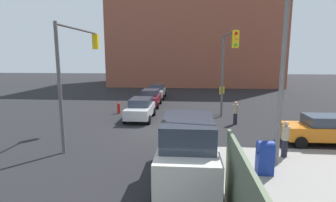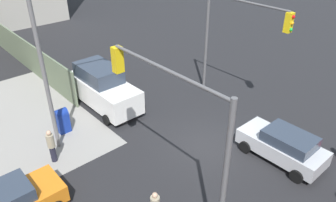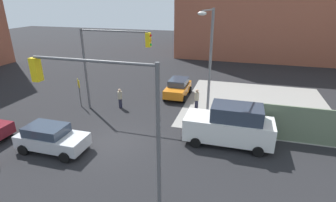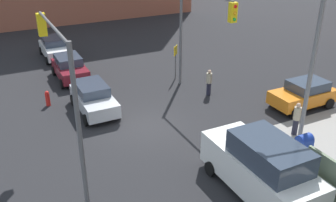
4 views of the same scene
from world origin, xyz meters
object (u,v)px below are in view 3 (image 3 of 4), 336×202
Objects in this scene: mailbox_blue at (220,111)px; van_white_delivery at (230,125)px; traffic_signal_se_corner at (107,104)px; hatchback_silver at (51,138)px; traffic_signal_nw_corner at (109,54)px; pedestrian_waiting at (120,98)px; street_lamp_corner at (209,57)px; coupe_orange at (178,88)px; pedestrian_crossing at (197,99)px.

van_white_delivery reaches higher than mailbox_blue.
mailbox_blue is at bearing 67.78° from traffic_signal_se_corner.
traffic_signal_se_corner is 1.56× the size of hatchback_silver.
traffic_signal_nw_corner is 10.35m from van_white_delivery.
street_lamp_corner is at bearing 4.37° from pedestrian_waiting.
coupe_orange is (5.05, 11.17, -0.00)m from hatchback_silver.
van_white_delivery is 3.01× the size of pedestrian_crossing.
pedestrian_waiting is at bearing 178.60° from mailbox_blue.
traffic_signal_nw_corner is at bearing -110.73° from pedestrian_waiting.
traffic_signal_nw_corner is 7.50m from street_lamp_corner.
pedestrian_waiting is (-6.20, -1.30, -0.06)m from pedestrian_crossing.
street_lamp_corner reaches higher than pedestrian_waiting.
van_white_delivery is (10.20, 3.74, 0.44)m from hatchback_silver.
traffic_signal_nw_corner is 7.42m from coupe_orange.
mailbox_blue is 0.26× the size of van_white_delivery.
hatchback_silver is (-8.23, -7.37, -3.86)m from street_lamp_corner.
coupe_orange is at bearing 47.96° from pedestrian_waiting.
mailbox_blue is 8.20m from pedestrian_waiting.
street_lamp_corner reaches higher than traffic_signal_nw_corner.
hatchback_silver is at bearing -159.89° from van_white_delivery.
mailbox_blue is at bearing 1.08° from pedestrian_waiting.
van_white_delivery is (0.91, -3.20, 0.52)m from mailbox_blue.
coupe_orange is (4.26, 4.73, -3.81)m from traffic_signal_nw_corner.
street_lamp_corner reaches higher than mailbox_blue.
mailbox_blue is at bearing -66.33° from pedestrian_crossing.
coupe_orange is 9.05m from van_white_delivery.
pedestrian_crossing is (1.88, 11.00, -3.71)m from traffic_signal_se_corner.
hatchback_silver is at bearing -143.26° from mailbox_blue.
van_white_delivery is 9.73m from pedestrian_waiting.
pedestrian_crossing reaches higher than hatchback_silver.
traffic_signal_se_corner is 1.20× the size of van_white_delivery.
street_lamp_corner is 8.10m from pedestrian_waiting.
street_lamp_corner is 5.37m from van_white_delivery.
coupe_orange is 2.15× the size of pedestrian_crossing.
traffic_signal_nw_corner is 7.52m from hatchback_silver.
traffic_signal_se_corner is (4.62, -9.00, -0.00)m from traffic_signal_nw_corner.
traffic_signal_nw_corner is 9.36m from mailbox_blue.
hatchback_silver and coupe_orange have the same top height.
traffic_signal_se_corner is 3.62× the size of pedestrian_crossing.
street_lamp_corner reaches higher than pedestrian_crossing.
street_lamp_corner is 6.28m from coupe_orange.
van_white_delivery reaches higher than pedestrian_crossing.
traffic_signal_nw_corner is 10.12m from traffic_signal_se_corner.
coupe_orange is 5.65m from pedestrian_waiting.
hatchback_silver is 12.26m from coupe_orange.
traffic_signal_se_corner reaches higher than mailbox_blue.
coupe_orange is at bearing 135.06° from mailbox_blue.
traffic_signal_nw_corner is at bearing 167.64° from pedestrian_crossing.
hatchback_silver is (-5.41, 2.56, -3.80)m from traffic_signal_se_corner.
traffic_signal_nw_corner is at bearing 82.99° from hatchback_silver.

